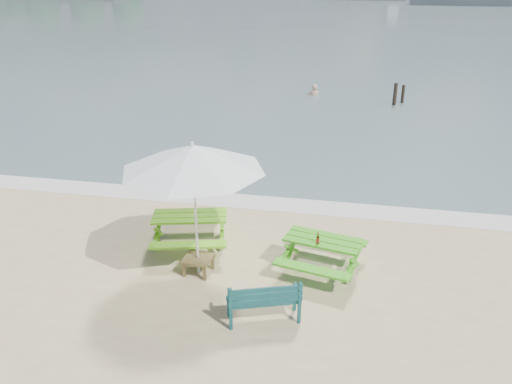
% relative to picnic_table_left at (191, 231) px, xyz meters
% --- Properties ---
extents(sea, '(300.00, 300.00, 0.00)m').
position_rel_picnic_table_left_xyz_m(sea, '(1.10, 82.94, -0.36)').
color(sea, slate).
rests_on(sea, ground).
extents(foam_strip, '(22.00, 0.90, 0.01)m').
position_rel_picnic_table_left_xyz_m(foam_strip, '(1.10, 2.54, -0.35)').
color(foam_strip, silver).
rests_on(foam_strip, ground).
extents(picnic_table_left, '(1.96, 2.09, 0.75)m').
position_rel_picnic_table_left_xyz_m(picnic_table_left, '(0.00, 0.00, 0.00)').
color(picnic_table_left, '#63B41B').
rests_on(picnic_table_left, ground).
extents(picnic_table_right, '(1.81, 1.93, 0.71)m').
position_rel_picnic_table_left_xyz_m(picnic_table_right, '(2.88, -0.43, -0.02)').
color(picnic_table_right, '#3BA018').
rests_on(picnic_table_right, ground).
extents(park_bench, '(1.31, 0.81, 0.77)m').
position_rel_picnic_table_left_xyz_m(park_bench, '(2.03, -2.21, -0.13)').
color(park_bench, '#0E3C3E').
rests_on(park_bench, ground).
extents(side_table, '(0.59, 0.59, 0.35)m').
position_rel_picnic_table_left_xyz_m(side_table, '(0.49, -1.01, -0.18)').
color(side_table, brown).
rests_on(side_table, ground).
extents(patio_umbrella, '(2.93, 2.93, 2.67)m').
position_rel_picnic_table_left_xyz_m(patio_umbrella, '(0.49, -1.01, 2.06)').
color(patio_umbrella, silver).
rests_on(patio_umbrella, ground).
extents(beer_bottle, '(0.06, 0.06, 0.24)m').
position_rel_picnic_table_left_xyz_m(beer_bottle, '(2.79, -0.63, 0.42)').
color(beer_bottle, brown).
rests_on(beer_bottle, picnic_table_right).
extents(swimmer, '(0.65, 0.45, 1.71)m').
position_rel_picnic_table_left_xyz_m(swimmer, '(1.22, 16.05, -0.67)').
color(swimmer, tan).
rests_on(swimmer, ground).
extents(mooring_pilings, '(0.56, 0.76, 1.22)m').
position_rel_picnic_table_left_xyz_m(mooring_pilings, '(5.23, 14.80, 0.01)').
color(mooring_pilings, black).
rests_on(mooring_pilings, ground).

